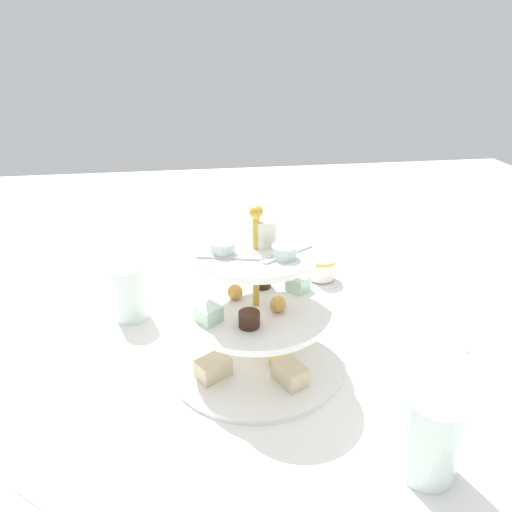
{
  "coord_description": "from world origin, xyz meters",
  "views": [
    {
      "loc": [
        -0.08,
        -0.59,
        0.47
      ],
      "look_at": [
        0.0,
        0.0,
        0.18
      ],
      "focal_mm": 32.24,
      "sensor_mm": 36.0,
      "label": 1
    }
  ],
  "objects_px": {
    "water_glass_tall_right": "(431,436)",
    "tiered_serving_stand": "(256,319)",
    "water_glass_short_left": "(247,259)",
    "teacup_with_saucer": "(321,270)",
    "water_glass_mid_back": "(130,293)",
    "butter_knife_right": "(436,324)"
  },
  "relations": [
    {
      "from": "teacup_with_saucer",
      "to": "water_glass_tall_right",
      "type": "bearing_deg",
      "value": -90.76
    },
    {
      "from": "tiered_serving_stand",
      "to": "water_glass_mid_back",
      "type": "bearing_deg",
      "value": 143.07
    },
    {
      "from": "teacup_with_saucer",
      "to": "butter_knife_right",
      "type": "distance_m",
      "value": 0.25
    },
    {
      "from": "tiered_serving_stand",
      "to": "water_glass_short_left",
      "type": "bearing_deg",
      "value": 85.82
    },
    {
      "from": "water_glass_tall_right",
      "to": "water_glass_short_left",
      "type": "bearing_deg",
      "value": 105.75
    },
    {
      "from": "water_glass_tall_right",
      "to": "butter_knife_right",
      "type": "xyz_separation_m",
      "value": [
        0.17,
        0.29,
        -0.05
      ]
    },
    {
      "from": "tiered_serving_stand",
      "to": "water_glass_tall_right",
      "type": "bearing_deg",
      "value": -54.29
    },
    {
      "from": "tiered_serving_stand",
      "to": "water_glass_mid_back",
      "type": "distance_m",
      "value": 0.26
    },
    {
      "from": "water_glass_short_left",
      "to": "teacup_with_saucer",
      "type": "height_order",
      "value": "water_glass_short_left"
    },
    {
      "from": "water_glass_short_left",
      "to": "tiered_serving_stand",
      "type": "bearing_deg",
      "value": -94.18
    },
    {
      "from": "water_glass_tall_right",
      "to": "teacup_with_saucer",
      "type": "xyz_separation_m",
      "value": [
        0.01,
        0.48,
        -0.03
      ]
    },
    {
      "from": "water_glass_tall_right",
      "to": "tiered_serving_stand",
      "type": "bearing_deg",
      "value": 125.71
    },
    {
      "from": "butter_knife_right",
      "to": "water_glass_mid_back",
      "type": "height_order",
      "value": "water_glass_mid_back"
    },
    {
      "from": "water_glass_short_left",
      "to": "teacup_with_saucer",
      "type": "xyz_separation_m",
      "value": [
        0.15,
        -0.04,
        -0.02
      ]
    },
    {
      "from": "teacup_with_saucer",
      "to": "butter_knife_right",
      "type": "bearing_deg",
      "value": -50.8
    },
    {
      "from": "water_glass_short_left",
      "to": "teacup_with_saucer",
      "type": "relative_size",
      "value": 0.89
    },
    {
      "from": "tiered_serving_stand",
      "to": "water_glass_tall_right",
      "type": "relative_size",
      "value": 2.53
    },
    {
      "from": "tiered_serving_stand",
      "to": "water_glass_short_left",
      "type": "relative_size",
      "value": 3.5
    },
    {
      "from": "tiered_serving_stand",
      "to": "teacup_with_saucer",
      "type": "relative_size",
      "value": 3.1
    },
    {
      "from": "water_glass_tall_right",
      "to": "water_glass_short_left",
      "type": "relative_size",
      "value": 1.38
    },
    {
      "from": "water_glass_tall_right",
      "to": "water_glass_mid_back",
      "type": "distance_m",
      "value": 0.54
    },
    {
      "from": "water_glass_tall_right",
      "to": "water_glass_mid_back",
      "type": "xyz_separation_m",
      "value": [
        -0.38,
        0.39,
        -0.0
      ]
    }
  ]
}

